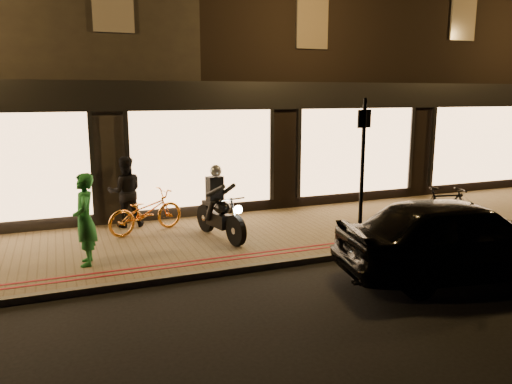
% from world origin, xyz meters
% --- Properties ---
extents(ground, '(90.00, 90.00, 0.00)m').
position_xyz_m(ground, '(0.00, 0.00, 0.00)').
color(ground, black).
rests_on(ground, ground).
extents(sidewalk, '(50.00, 4.00, 0.12)m').
position_xyz_m(sidewalk, '(0.00, 2.00, 0.06)').
color(sidewalk, brown).
rests_on(sidewalk, ground).
extents(kerb_stone, '(50.00, 0.14, 0.12)m').
position_xyz_m(kerb_stone, '(0.00, 0.05, 0.06)').
color(kerb_stone, '#59544C').
rests_on(kerb_stone, ground).
extents(red_kerb_lines, '(50.00, 0.26, 0.01)m').
position_xyz_m(red_kerb_lines, '(0.00, 0.55, 0.12)').
color(red_kerb_lines, maroon).
rests_on(red_kerb_lines, sidewalk).
extents(building_row, '(48.00, 10.11, 8.50)m').
position_xyz_m(building_row, '(-0.00, 8.99, 4.25)').
color(building_row, black).
rests_on(building_row, ground).
extents(motorcycle, '(0.70, 1.92, 1.59)m').
position_xyz_m(motorcycle, '(-0.23, 1.95, 0.73)').
color(motorcycle, black).
rests_on(motorcycle, sidewalk).
extents(sign_post, '(0.35, 0.11, 3.00)m').
position_xyz_m(sign_post, '(2.22, 0.25, 1.80)').
color(sign_post, black).
rests_on(sign_post, sidewalk).
extents(bicycle_gold, '(1.92, 1.21, 0.95)m').
position_xyz_m(bicycle_gold, '(-1.63, 2.98, 0.60)').
color(bicycle_gold, orange).
rests_on(bicycle_gold, sidewalk).
extents(bicycle_dark, '(1.81, 0.87, 1.05)m').
position_xyz_m(bicycle_dark, '(4.57, 0.47, 0.65)').
color(bicycle_dark, black).
rests_on(bicycle_dark, sidewalk).
extents(person_green, '(0.44, 0.64, 1.69)m').
position_xyz_m(person_green, '(-3.01, 1.21, 0.97)').
color(person_green, '#1E7231').
rests_on(person_green, sidewalk).
extents(person_dark, '(0.82, 0.65, 1.66)m').
position_xyz_m(person_dark, '(-1.97, 3.66, 0.95)').
color(person_dark, black).
rests_on(person_dark, sidewalk).
extents(parked_car, '(4.51, 2.41, 1.46)m').
position_xyz_m(parked_car, '(3.04, -1.57, 0.73)').
color(parked_car, black).
rests_on(parked_car, ground).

